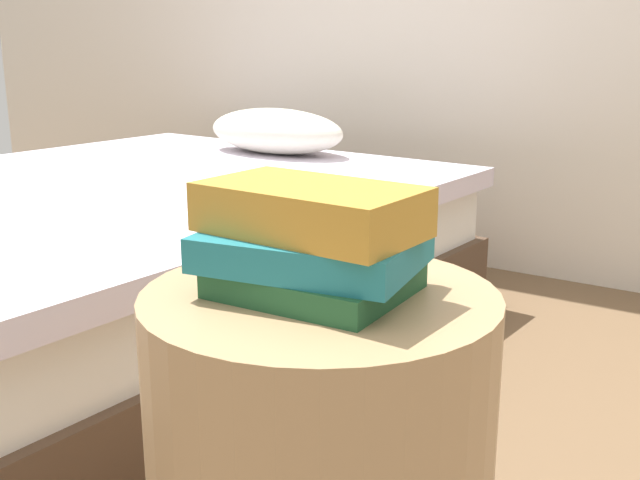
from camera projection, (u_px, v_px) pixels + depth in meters
bed at (102, 263)px, 2.21m from camera, size 1.63×2.08×0.62m
book_forest at (317, 278)px, 0.98m from camera, size 0.24×0.20×0.03m
book_teal at (314, 248)px, 0.97m from camera, size 0.29×0.23×0.04m
book_ochre at (311, 209)px, 0.95m from camera, size 0.28×0.17×0.06m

